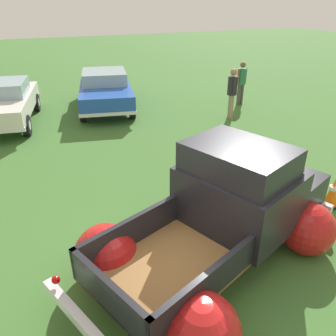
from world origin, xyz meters
The scene contains 7 objects.
ground_plane centered at (0.00, 0.00, 0.00)m, with size 80.00×80.00×0.00m, color #3D6B2D.
vintage_pickup_truck centered at (0.36, 0.13, 0.76)m, with size 5.00×3.87×1.96m.
show_car_0 centered at (-2.82, 8.94, 0.78)m, with size 2.71×4.55×1.43m.
show_car_1 centered at (0.85, 9.32, 0.79)m, with size 2.94×4.92×1.43m.
spectator_0 centered at (5.98, 7.52, 0.97)m, with size 0.54×0.41×1.70m.
spectator_1 centered at (4.61, 6.20, 1.01)m, with size 0.43×0.53×1.76m.
lane_cone_0 centered at (3.18, 0.43, 0.31)m, with size 0.36×0.36×0.63m.
Camera 1 is at (-2.35, -3.46, 3.83)m, focal length 35.42 mm.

